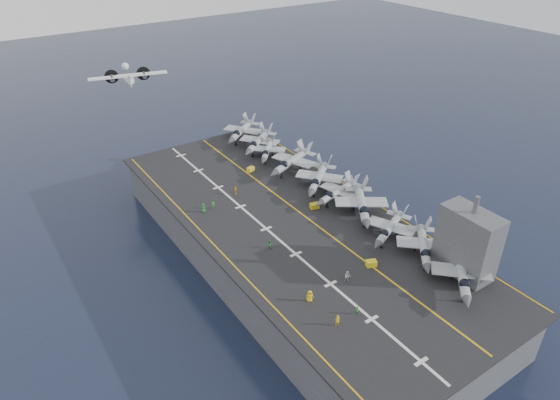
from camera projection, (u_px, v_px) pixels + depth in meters
ground at (291, 260)px, 106.25m from camera, size 500.00×500.00×0.00m
hull at (291, 241)px, 103.69m from camera, size 36.00×90.00×10.00m
flight_deck at (291, 220)px, 101.02m from camera, size 38.00×92.00×0.40m
foul_line at (303, 215)px, 102.36m from camera, size 0.35×90.00×0.02m
landing_centerline at (266, 229)px, 98.02m from camera, size 0.50×90.00×0.02m
deck_edge_port at (217, 247)px, 92.71m from camera, size 0.25×90.00×0.02m
deck_edge_stbd at (360, 194)px, 109.83m from camera, size 0.25×90.00×0.02m
island_superstructure at (469, 235)px, 82.99m from camera, size 5.00×10.00×15.00m
fighter_jet_0 at (462, 273)px, 82.30m from camera, size 17.37×17.35×5.11m
fighter_jet_1 at (424, 245)px, 89.20m from camera, size 16.64×16.89×4.94m
fighter_jet_2 at (390, 227)px, 94.24m from camera, size 16.35×14.11×4.78m
fighter_jet_3 at (362, 203)px, 100.98m from camera, size 18.10×19.37×5.60m
fighter_jet_4 at (338, 191)px, 106.10m from camera, size 15.35×12.04×4.71m
fighter_jet_5 at (319, 177)px, 110.80m from camera, size 18.65×17.90×5.41m
fighter_jet_6 at (292, 160)px, 117.79m from camera, size 18.70×15.78×5.52m
fighter_jet_7 at (267, 149)px, 124.19m from camera, size 15.44×15.74×4.60m
fighter_jet_8 at (258, 141)px, 127.89m from camera, size 18.25×17.19×5.28m
tow_cart_a at (371, 263)px, 87.72m from camera, size 2.15×1.81×1.10m
tow_cart_b at (314, 206)px, 104.39m from camera, size 2.07×1.59×1.11m
tow_cart_c at (251, 169)px, 118.77m from camera, size 2.06×1.68×1.06m
crew_0 at (310, 296)px, 79.72m from camera, size 1.42×1.18×2.03m
crew_1 at (337, 320)px, 75.09m from camera, size 1.37×1.08×2.02m
crew_2 at (269, 244)px, 92.16m from camera, size 1.19×1.07×1.65m
crew_3 at (213, 205)px, 104.09m from camera, size 1.02×0.73×1.60m
crew_4 at (235, 190)px, 109.17m from camera, size 1.42×1.36×1.98m
crew_5 at (203, 208)px, 102.80m from camera, size 1.43×1.31×1.99m
crew_6 at (357, 310)px, 77.28m from camera, size 1.15×0.95×1.64m
crew_7 at (347, 276)px, 83.98m from camera, size 1.41×1.43×2.01m
transport_plane at (129, 80)px, 127.80m from camera, size 22.24×17.66×4.64m
fighter_jet_9 at (242, 130)px, 133.93m from camera, size 18.25×17.19×5.28m
crew_8 at (309, 296)px, 79.72m from camera, size 1.42×1.18×2.03m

